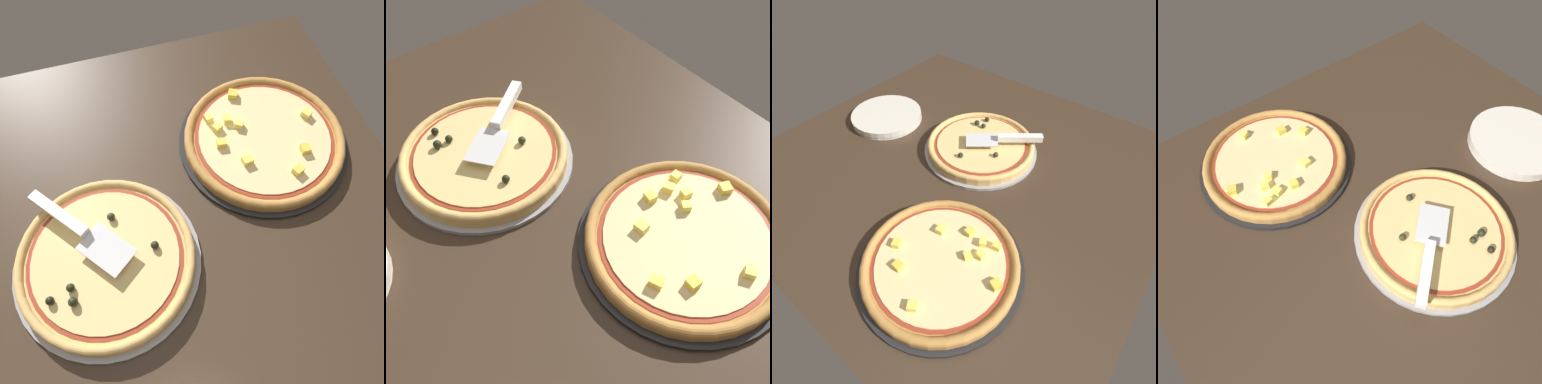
# 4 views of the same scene
# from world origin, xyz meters

# --- Properties ---
(ground_plane) EXTENTS (1.21, 1.17, 0.04)m
(ground_plane) POSITION_xyz_m (0.00, 0.00, -0.02)
(ground_plane) COLOR #38281C
(pizza_pan_front) EXTENTS (0.38, 0.38, 0.01)m
(pizza_pan_front) POSITION_xyz_m (-0.02, -0.10, 0.01)
(pizza_pan_front) COLOR #939399
(pizza_pan_front) RESTS_ON ground_plane
(pizza_front) EXTENTS (0.35, 0.35, 0.04)m
(pizza_front) POSITION_xyz_m (-0.02, -0.10, 0.03)
(pizza_front) COLOR #DBAD60
(pizza_front) RESTS_ON pizza_pan_front
(pizza_pan_back) EXTENTS (0.40, 0.40, 0.01)m
(pizza_pan_back) POSITION_xyz_m (-0.20, 0.31, 0.01)
(pizza_pan_back) COLOR black
(pizza_pan_back) RESTS_ON ground_plane
(pizza_back) EXTENTS (0.38, 0.38, 0.03)m
(pizza_back) POSITION_xyz_m (-0.20, 0.31, 0.02)
(pizza_back) COLOR #B77F3D
(pizza_back) RESTS_ON pizza_pan_back
(serving_spatula) EXTENTS (0.22, 0.19, 0.02)m
(serving_spatula) POSITION_xyz_m (-0.10, -0.15, 0.06)
(serving_spatula) COLOR silver
(serving_spatula) RESTS_ON pizza_front
(plate_stack) EXTENTS (0.26, 0.26, 0.03)m
(plate_stack) POSITION_xyz_m (0.37, -0.03, 0.01)
(plate_stack) COLOR silver
(plate_stack) RESTS_ON ground_plane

